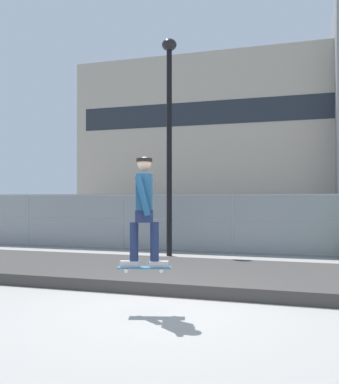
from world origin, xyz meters
TOP-DOWN VIEW (x-y plane):
  - ground_plane at (0.00, 0.00)m, footprint 120.00×120.00m
  - gravel_berm at (0.00, 2.68)m, footprint 16.56×3.40m
  - skateboard at (-0.13, -0.14)m, footprint 0.82×0.41m
  - skater at (-0.13, -0.14)m, footprint 0.72×0.62m
  - chain_fence at (0.00, 7.24)m, footprint 22.26×0.06m
  - street_lamp at (-1.73, 6.18)m, footprint 0.44×0.44m
  - parked_car_near at (-2.50, 10.07)m, footprint 4.50×2.14m
  - library_building at (-8.45, 44.33)m, footprint 29.67×10.79m

SIDE VIEW (x-z plane):
  - ground_plane at x=0.00m, z-range 0.00..0.00m
  - gravel_berm at x=0.00m, z-range 0.00..0.23m
  - skateboard at x=-0.13m, z-range 0.64..0.71m
  - parked_car_near at x=-2.50m, z-range 0.01..1.67m
  - chain_fence at x=0.00m, z-range 0.01..1.86m
  - skater at x=-0.13m, z-range 0.79..2.44m
  - street_lamp at x=-1.73m, z-range 0.82..7.31m
  - library_building at x=-8.45m, z-range 0.00..17.26m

